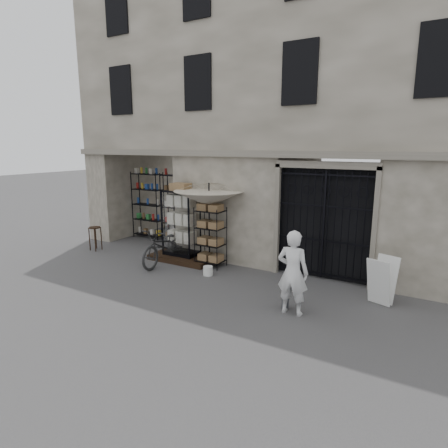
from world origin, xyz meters
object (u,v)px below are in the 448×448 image
Objects in this scene: market_umbrella at (209,194)px; wooden_stool at (95,238)px; bicycle at (166,264)px; steel_bollard at (286,290)px; shopkeeper at (291,313)px; wire_rack at (211,238)px; easel_sign at (382,281)px; display_cabinet at (181,226)px; white_bucket at (208,271)px.

market_umbrella is 3.65× the size of wooden_stool.
bicycle is 2.49× the size of steel_bollard.
wooden_stool is 0.44× the size of shopkeeper.
steel_bollard is 0.47× the size of shopkeeper.
wire_rack is 1.66× the size of easel_sign.
bicycle is at bearing -18.15° from shopkeeper.
easel_sign reaches higher than steel_bollard.
easel_sign is (5.99, 0.16, 0.55)m from bicycle.
market_umbrella is at bearing 24.60° from bicycle.
bicycle is (-0.15, -0.62, -1.05)m from display_cabinet.
display_cabinet reaches higher than bicycle.
easel_sign reaches higher than white_bucket.
wire_rack is 4.32m from wooden_stool.
display_cabinet reaches higher than white_bucket.
easel_sign is (8.96, 0.18, 0.13)m from wooden_stool.
bicycle is at bearing 0.47° from wooden_stool.
steel_bollard is 0.49m from shopkeeper.
market_umbrella is 1.62× the size of shopkeeper.
display_cabinet is 2.04× the size of easel_sign.
market_umbrella is at bearing 149.94° from steel_bollard.
white_bucket is at bearing -60.62° from wire_rack.
shopkeeper is at bearing -20.65° from bicycle.
display_cabinet is 0.74× the size of market_umbrella.
wooden_stool is 0.94× the size of steel_bollard.
white_bucket is at bearing -157.05° from easel_sign.
display_cabinet reaches higher than steel_bollard.
market_umbrella is 3.44× the size of steel_bollard.
display_cabinet is 2.55× the size of steel_bollard.
display_cabinet is at bearing 151.14° from white_bucket.
steel_bollard is at bearing -30.06° from market_umbrella.
steel_bollard is at bearing -19.95° from white_bucket.
display_cabinet is 8.36× the size of white_bucket.
shopkeeper is at bearing -21.98° from display_cabinet.
easel_sign is at bearing 1.17° from wooden_stool.
bicycle is (-1.65, 0.20, -0.12)m from white_bucket.
easel_sign is (4.34, 0.36, 0.42)m from white_bucket.
bicycle is at bearing -156.76° from wire_rack.
shopkeeper is at bearing -27.18° from wire_rack.
white_bucket is (0.49, -0.84, -1.97)m from market_umbrella.
wire_rack is at bearing 6.89° from wooden_stool.
wooden_stool is 7.53m from shopkeeper.
easel_sign reaches higher than wooden_stool.
steel_bollard is (2.96, -1.64, -0.43)m from wire_rack.
shopkeeper is (3.15, -1.79, -0.86)m from wire_rack.
bicycle is (-1.29, -0.49, -0.86)m from wire_rack.
shopkeeper is (7.41, -1.27, -0.42)m from wooden_stool.
market_umbrella is 4.50m from wooden_stool.
white_bucket is 4.38m from easel_sign.
wire_rack is 2.07× the size of steel_bollard.
market_umbrella is 2.48m from bicycle.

